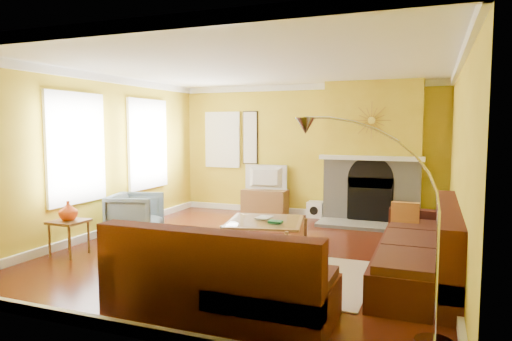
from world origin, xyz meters
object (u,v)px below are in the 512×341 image
at_px(media_console, 265,202).
at_px(arc_lamp, 373,230).
at_px(armchair, 135,215).
at_px(sectional_sofa, 312,241).
at_px(side_table, 69,238).
at_px(coffee_table, 265,234).

distance_m(media_console, arc_lamp, 5.77).
bearing_deg(media_console, armchair, -116.89).
bearing_deg(media_console, sectional_sofa, -61.76).
distance_m(media_console, armchair, 2.96).
distance_m(media_console, side_table, 4.21).
relative_size(sectional_sofa, side_table, 7.38).
bearing_deg(side_table, coffee_table, 28.79).
bearing_deg(sectional_sofa, side_table, -174.56).
bearing_deg(side_table, armchair, 81.20).
relative_size(media_console, arc_lamp, 0.50).
distance_m(sectional_sofa, coffee_table, 1.45).
bearing_deg(coffee_table, side_table, -151.21).
height_order(sectional_sofa, arc_lamp, arc_lamp).
bearing_deg(armchair, arc_lamp, -135.59).
bearing_deg(side_table, sectional_sofa, 5.44).
relative_size(sectional_sofa, media_console, 3.95).
height_order(coffee_table, media_console, media_console).
height_order(armchair, side_table, armchair).
bearing_deg(arc_lamp, side_table, 166.23).
xyz_separation_m(side_table, arc_lamp, (4.35, -1.07, 0.70)).
xyz_separation_m(armchair, side_table, (-0.20, -1.28, -0.11)).
relative_size(armchair, side_table, 1.58).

